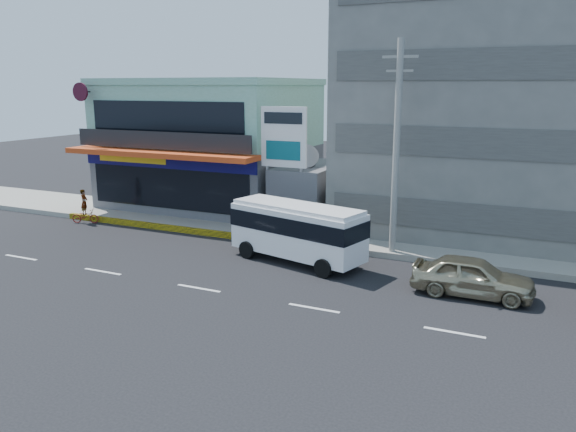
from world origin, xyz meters
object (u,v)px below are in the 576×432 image
Objects in this scene: billboard at (284,144)px; minibus at (297,228)px; motorcycle_rider at (85,212)px; shop_building at (212,147)px; utility_pole_near at (396,149)px; concrete_building at (506,104)px; sedan at (472,276)px; satellite_dish at (305,166)px.

billboard is 6.11m from minibus.
shop_building is at bearing 60.25° from motorcycle_rider.
utility_pole_near reaches higher than motorcycle_rider.
shop_building is 6.12× the size of motorcycle_rider.
concrete_building reaches higher than motorcycle_rider.
motorcycle_rider reaches higher than sedan.
sedan is (7.88, -1.09, -0.83)m from minibus.
shop_building is at bearing 138.21° from minibus.
minibus is 14.58m from motorcycle_rider.
concrete_building is at bearing 20.88° from motorcycle_rider.
satellite_dish is 0.74× the size of motorcycle_rider.
satellite_dish is 0.22× the size of minibus.
concrete_building is 24.64m from motorcycle_rider.
satellite_dish is 6.84m from minibus.
motorcycle_rider is (-18.25, -0.88, -4.48)m from utility_pole_near.
billboard is (7.50, -4.75, 0.93)m from shop_building.
concrete_building is 10.67× the size of satellite_dish.
motorcycle_rider is (-22.32, 2.77, -0.11)m from sedan.
utility_pole_near is at bearing 47.80° from sedan.
satellite_dish is (8.00, -2.95, -0.42)m from shop_building.
motorcycle_rider is (-11.75, -2.68, -4.26)m from billboard.
utility_pole_near is 1.48× the size of minibus.
billboard is at bearing -32.32° from shop_building.
sedan is (10.58, -5.46, -4.14)m from billboard.
minibus reaches higher than sedan.
motorcycle_rider is at bearing -159.12° from concrete_building.
concrete_building reaches higher than shop_building.
shop_building is 9.18m from motorcycle_rider.
motorcycle_rider is (-4.25, -7.43, -3.33)m from shop_building.
shop_building reaches higher than motorcycle_rider.
shop_building is 1.24× the size of utility_pole_near.
minibus is at bearing 81.84° from sedan.
billboard is 1.50× the size of sedan.
minibus is (10.20, -9.12, -2.38)m from shop_building.
sedan is at bearing -7.87° from minibus.
concrete_building is 8.79m from utility_pole_near.
billboard is 3.40× the size of motorcycle_rider.
motorcycle_rider is at bearing 173.35° from minibus.
motorcycle_rider is at bearing -159.89° from satellite_dish.
utility_pole_near is at bearing -15.48° from billboard.
concrete_building is 2.32× the size of billboard.
utility_pole_near is 2.18× the size of sedan.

